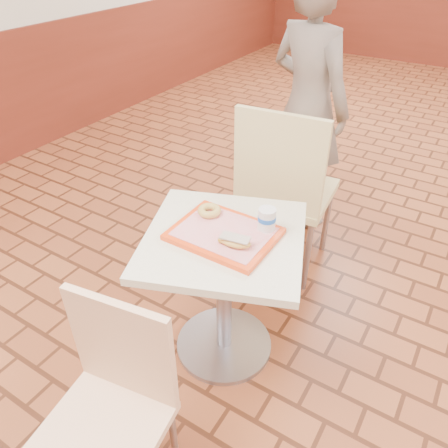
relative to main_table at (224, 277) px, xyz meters
The scene contains 8 objects.
main_table is the anchor object (origin of this frame).
chair_main_front 0.70m from the main_table, 89.56° to the right, with size 0.43×0.43×0.81m.
chair_main_back 0.69m from the main_table, 93.78° to the left, with size 0.51×0.51×1.01m.
customer 1.32m from the main_table, 98.37° to the left, with size 0.58×0.38×1.58m, color #726458.
serving_tray 0.23m from the main_table, 26.57° to the right, with size 0.40×0.31×0.03m.
ring_donut 0.30m from the main_table, 148.18° to the left, with size 0.10×0.10×0.03m, color #BC9A44.
long_john_donut 0.28m from the main_table, 34.98° to the right, with size 0.14×0.08×0.04m.
paper_cup 0.34m from the main_table, 38.50° to the left, with size 0.07×0.07×0.09m.
Camera 1 is at (-0.57, -2.03, 1.73)m, focal length 35.00 mm.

